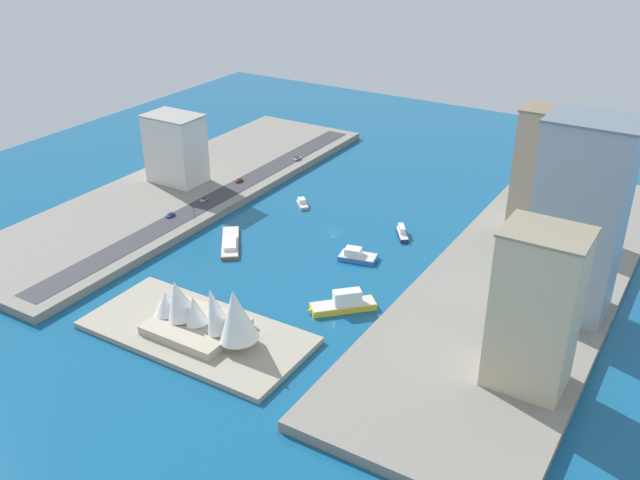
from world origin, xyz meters
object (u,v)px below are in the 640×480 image
ferry_yellow_fast (344,303)px  traffic_light_waterfront (194,211)px  sedan_silver (204,199)px  yacht_sleek_gray (302,203)px  patrol_launch_navy (402,233)px  opera_landmark (205,313)px  catamaran_blue (357,256)px  barge_flat_brown (230,243)px  apartment_midrise_tan (537,169)px  tower_tall_glass (579,218)px  office_block_beige (536,310)px  hotel_broad_white (176,148)px  hatchback_blue (170,215)px  van_white (297,158)px  pickup_red (239,180)px

ferry_yellow_fast → traffic_light_waterfront: bearing=-15.7°
sedan_silver → yacht_sleek_gray: bearing=-145.9°
patrol_launch_navy → opera_landmark: bearing=77.9°
catamaran_blue → traffic_light_waterfront: (77.98, 10.46, 6.25)m
barge_flat_brown → apartment_midrise_tan: size_ratio=0.53×
ferry_yellow_fast → opera_landmark: opera_landmark is taller
barge_flat_brown → tower_tall_glass: bearing=-172.4°
catamaran_blue → sedan_silver: 88.07m
catamaran_blue → barge_flat_brown: (52.90, 16.96, -0.48)m
office_block_beige → opera_landmark: size_ratio=1.17×
tower_tall_glass → opera_landmark: tower_tall_glass is taller
hotel_broad_white → hatchback_blue: size_ratio=7.25×
office_block_beige → traffic_light_waterfront: bearing=-13.1°
barge_flat_brown → catamaran_blue: bearing=-162.2°
office_block_beige → traffic_light_waterfront: office_block_beige is taller
hatchback_blue → opera_landmark: 96.81m
patrol_launch_navy → yacht_sleek_gray: patrol_launch_navy is taller
hotel_broad_white → apartment_midrise_tan: apartment_midrise_tan is taller
ferry_yellow_fast → van_white: ferry_yellow_fast is taller
ferry_yellow_fast → sedan_silver: bearing=-23.5°
catamaran_blue → apartment_midrise_tan: 86.37m
ferry_yellow_fast → office_block_beige: bearing=170.4°
catamaran_blue → opera_landmark: size_ratio=0.40×
hotel_broad_white → patrol_launch_navy: bearing=-176.3°
ferry_yellow_fast → barge_flat_brown: ferry_yellow_fast is taller
pickup_red → sedan_silver: bearing=90.8°
van_white → traffic_light_waterfront: size_ratio=0.77×
hatchback_blue → opera_landmark: bearing=139.1°
sedan_silver → opera_landmark: size_ratio=0.10×
yacht_sleek_gray → opera_landmark: bearing=106.3°
hotel_broad_white → yacht_sleek_gray: bearing=-169.3°
opera_landmark → pickup_red: bearing=-57.6°
barge_flat_brown → hotel_broad_white: bearing=-31.5°
office_block_beige → yacht_sleek_gray: bearing=-31.8°
catamaran_blue → opera_landmark: (16.26, 77.09, 8.68)m
catamaran_blue → sedan_silver: bearing=-5.2°
patrol_launch_navy → apartment_midrise_tan: apartment_midrise_tan is taller
office_block_beige → hatchback_blue: office_block_beige is taller
hotel_broad_white → traffic_light_waterfront: hotel_broad_white is taller
yacht_sleek_gray → apartment_midrise_tan: size_ratio=0.19×
pickup_red → van_white: (-7.61, -42.77, 0.03)m
traffic_light_waterfront → opera_landmark: opera_landmark is taller
yacht_sleek_gray → office_block_beige: office_block_beige is taller
hotel_broad_white → apartment_midrise_tan: size_ratio=0.64×
catamaran_blue → barge_flat_brown: 55.56m
patrol_launch_navy → yacht_sleek_gray: (55.41, -4.78, -0.29)m
traffic_light_waterfront → catamaran_blue: bearing=-172.4°
hotel_broad_white → van_white: 69.18m
patrol_launch_navy → tower_tall_glass: 90.05m
apartment_midrise_tan → office_block_beige: size_ratio=1.05×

